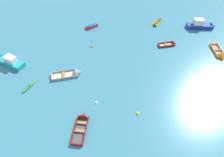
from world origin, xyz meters
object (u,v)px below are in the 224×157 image
Objects in this scene: rowboat_red_outer_left at (90,27)px; rowboat_orange_back_row_left at (220,55)px; motor_launch_turquoise_center at (8,61)px; mooring_buoy_midfield at (92,47)px; kayak_green_back_row_right at (29,86)px; rowboat_maroon_cluster_outer at (82,121)px; mooring_buoy_central at (138,114)px; motor_launch_deep_blue_back_row_center at (202,25)px; rowboat_maroon_far_right at (171,44)px; rowboat_grey_distant_center at (73,73)px; rowboat_yellow_far_back at (159,21)px; mooring_buoy_between_boats_right at (96,103)px.

rowboat_red_outer_left is 23.84m from rowboat_orange_back_row_left.
mooring_buoy_midfield is at bearing 8.65° from motor_launch_turquoise_center.
rowboat_orange_back_row_left is (30.41, 1.58, 0.05)m from kayak_green_back_row_right.
rowboat_maroon_cluster_outer is 24.84m from rowboat_orange_back_row_left.
motor_launch_turquoise_center reaches higher than kayak_green_back_row_right.
mooring_buoy_central is (6.96, 0.05, -0.20)m from rowboat_maroon_cluster_outer.
mooring_buoy_central is (-17.29, -16.99, -0.60)m from motor_launch_deep_blue_back_row_center.
rowboat_maroon_far_right is (27.20, 0.20, -0.37)m from motor_launch_turquoise_center.
rowboat_maroon_cluster_outer reaches higher than kayak_green_back_row_right.
kayak_green_back_row_right is at bearing -141.53° from mooring_buoy_midfield.
mooring_buoy_central is (7.77, -8.39, -0.20)m from rowboat_grey_distant_center.
rowboat_orange_back_row_left reaches higher than mooring_buoy_central.
rowboat_yellow_far_back is at bearing 50.50° from rowboat_maroon_cluster_outer.
rowboat_maroon_cluster_outer is at bearing -100.21° from mooring_buoy_midfield.
rowboat_maroon_far_right reaches higher than rowboat_yellow_far_back.
mooring_buoy_midfield reaches higher than mooring_buoy_central.
rowboat_grey_distant_center is at bearing 132.80° from mooring_buoy_central.
kayak_green_back_row_right is at bearing -177.03° from rowboat_orange_back_row_left.
rowboat_yellow_far_back is (14.13, -0.14, -0.09)m from rowboat_red_outer_left.
mooring_buoy_central is at bearing -78.51° from rowboat_red_outer_left.
rowboat_yellow_far_back is (27.72, 7.85, -0.38)m from motor_launch_turquoise_center.
rowboat_maroon_far_right is (-7.86, -4.17, -0.43)m from motor_launch_deep_blue_back_row_center.
mooring_buoy_between_boats_right is at bearing -164.41° from rowboat_orange_back_row_left.
rowboat_red_outer_left reaches higher than kayak_green_back_row_right.
motor_launch_deep_blue_back_row_center is 1.27× the size of rowboat_maroon_cluster_outer.
kayak_green_back_row_right is at bearing 153.76° from mooring_buoy_central.
rowboat_yellow_far_back is at bearing 50.20° from mooring_buoy_between_boats_right.
motor_launch_deep_blue_back_row_center is 8.91m from rowboat_maroon_far_right.
rowboat_grey_distant_center is at bearing -22.90° from motor_launch_turquoise_center.
motor_launch_turquoise_center reaches higher than rowboat_red_outer_left.
motor_launch_deep_blue_back_row_center is 26.54m from mooring_buoy_between_boats_right.
rowboat_red_outer_left is at bearing 88.77° from mooring_buoy_midfield.
rowboat_red_outer_left is at bearing 30.45° from motor_launch_turquoise_center.
kayak_green_back_row_right is at bearing -125.80° from rowboat_red_outer_left.
rowboat_grey_distant_center is at bearing 115.54° from mooring_buoy_between_boats_right.
kayak_green_back_row_right is 12.43m from mooring_buoy_midfield.
rowboat_orange_back_row_left is at bearing -16.58° from mooring_buoy_midfield.
kayak_green_back_row_right is 0.58× the size of rowboat_orange_back_row_left.
motor_launch_turquoise_center is 15.76m from rowboat_red_outer_left.
rowboat_red_outer_left is 15.68m from rowboat_maroon_far_right.
motor_launch_deep_blue_back_row_center is at bearing 7.11° from motor_launch_turquoise_center.
motor_launch_deep_blue_back_row_center is 1.71× the size of rowboat_maroon_far_right.
kayak_green_back_row_right is 27.55m from rowboat_yellow_far_back.
rowboat_maroon_cluster_outer is at bearing -159.86° from rowboat_orange_back_row_left.
rowboat_yellow_far_back is 13.57m from rowboat_orange_back_row_left.
kayak_green_back_row_right is 6.81m from motor_launch_turquoise_center.
motor_launch_turquoise_center reaches higher than rowboat_maroon_far_right.
mooring_buoy_midfield is at bearing 106.40° from mooring_buoy_central.
motor_launch_turquoise_center is 28.81m from rowboat_yellow_far_back.
kayak_green_back_row_right is at bearing -162.19° from motor_launch_deep_blue_back_row_center.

